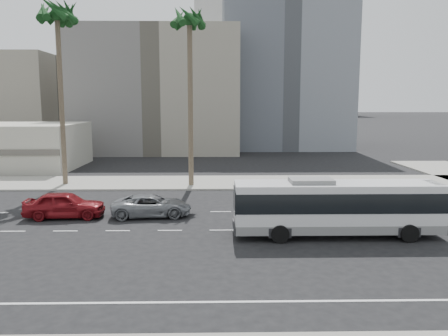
{
  "coord_description": "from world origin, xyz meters",
  "views": [
    {
      "loc": [
        -3.36,
        -25.23,
        7.29
      ],
      "look_at": [
        -2.79,
        4.0,
        3.08
      ],
      "focal_mm": 36.06,
      "sensor_mm": 36.0,
      "label": 1
    }
  ],
  "objects_px": {
    "car_a": "(152,206)",
    "city_bus": "(337,206)",
    "car_b": "(65,205)",
    "palm_near": "(190,23)",
    "palm_mid": "(57,18)"
  },
  "relations": [
    {
      "from": "car_b",
      "to": "city_bus",
      "type": "bearing_deg",
      "value": -108.1
    },
    {
      "from": "palm_mid",
      "to": "city_bus",
      "type": "bearing_deg",
      "value": -38.31
    },
    {
      "from": "city_bus",
      "to": "car_b",
      "type": "height_order",
      "value": "city_bus"
    },
    {
      "from": "city_bus",
      "to": "palm_near",
      "type": "bearing_deg",
      "value": 120.14
    },
    {
      "from": "car_a",
      "to": "palm_mid",
      "type": "xyz_separation_m",
      "value": [
        -9.29,
        11.31,
        13.75
      ]
    },
    {
      "from": "palm_mid",
      "to": "car_a",
      "type": "bearing_deg",
      "value": -50.61
    },
    {
      "from": "city_bus",
      "to": "palm_near",
      "type": "xyz_separation_m",
      "value": [
        -8.81,
        15.14,
        12.27
      ]
    },
    {
      "from": "car_a",
      "to": "city_bus",
      "type": "bearing_deg",
      "value": -118.58
    },
    {
      "from": "city_bus",
      "to": "palm_near",
      "type": "height_order",
      "value": "palm_near"
    },
    {
      "from": "car_a",
      "to": "palm_near",
      "type": "relative_size",
      "value": 0.33
    },
    {
      "from": "city_bus",
      "to": "car_b",
      "type": "xyz_separation_m",
      "value": [
        -16.33,
        4.3,
        -0.84
      ]
    },
    {
      "from": "city_bus",
      "to": "car_a",
      "type": "relative_size",
      "value": 2.2
    },
    {
      "from": "city_bus",
      "to": "car_b",
      "type": "relative_size",
      "value": 2.24
    },
    {
      "from": "car_b",
      "to": "car_a",
      "type": "bearing_deg",
      "value": -90.37
    },
    {
      "from": "city_bus",
      "to": "car_a",
      "type": "xyz_separation_m",
      "value": [
        -10.83,
        4.58,
        -0.99
      ]
    }
  ]
}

